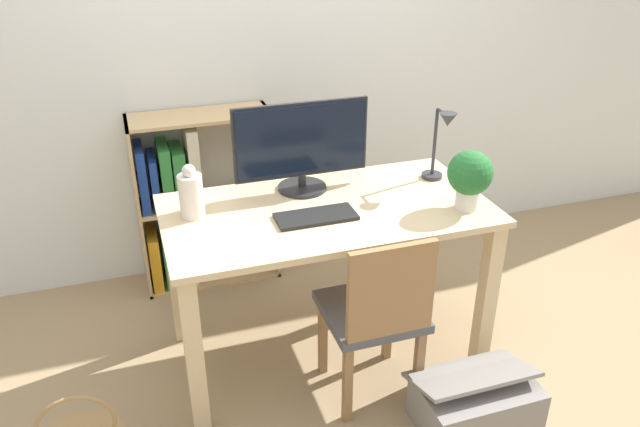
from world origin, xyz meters
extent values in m
plane|color=#997F5B|center=(0.00, 0.00, 0.00)|extent=(10.00, 10.00, 0.00)
cube|color=silver|center=(0.00, 1.01, 1.30)|extent=(8.00, 0.05, 2.60)
cube|color=#D8BC8C|center=(0.00, 0.00, 0.76)|extent=(1.43, 0.75, 0.03)
cube|color=#D8BC8C|center=(-0.66, -0.32, 0.37)|extent=(0.07, 0.07, 0.75)
cube|color=#D8BC8C|center=(0.66, -0.32, 0.37)|extent=(0.07, 0.07, 0.75)
cube|color=#D8BC8C|center=(-0.66, 0.32, 0.37)|extent=(0.07, 0.07, 0.75)
cube|color=#D8BC8C|center=(0.66, 0.32, 0.37)|extent=(0.07, 0.07, 0.75)
cylinder|color=#232326|center=(-0.05, 0.22, 0.79)|extent=(0.23, 0.23, 0.02)
cylinder|color=#232326|center=(-0.05, 0.22, 0.83)|extent=(0.04, 0.04, 0.06)
cube|color=#232326|center=(-0.05, 0.23, 1.02)|extent=(0.62, 0.02, 0.35)
cube|color=black|center=(-0.05, 0.22, 1.02)|extent=(0.60, 0.03, 0.32)
cube|color=black|center=(-0.08, -0.08, 0.79)|extent=(0.34, 0.15, 0.02)
cylinder|color=silver|center=(-0.57, 0.10, 0.87)|extent=(0.10, 0.10, 0.19)
sphere|color=silver|center=(-0.57, 0.10, 0.99)|extent=(0.06, 0.06, 0.06)
cylinder|color=#2D2D33|center=(0.59, 0.15, 0.79)|extent=(0.10, 0.10, 0.02)
cylinder|color=#2D2D33|center=(0.59, 0.15, 0.96)|extent=(0.02, 0.02, 0.32)
cylinder|color=#2D2D33|center=(0.59, 0.10, 1.12)|extent=(0.01, 0.10, 0.01)
cone|color=#2D2D33|center=(0.59, 0.05, 1.10)|extent=(0.08, 0.08, 0.06)
cylinder|color=silver|center=(0.57, -0.20, 0.82)|extent=(0.10, 0.10, 0.09)
sphere|color=#23662D|center=(0.57, -0.20, 0.95)|extent=(0.19, 0.19, 0.19)
cube|color=#4C4C51|center=(0.09, -0.31, 0.42)|extent=(0.40, 0.40, 0.04)
cube|color=olive|center=(0.09, -0.49, 0.64)|extent=(0.36, 0.03, 0.40)
cube|color=olive|center=(-0.07, -0.47, 0.20)|extent=(0.04, 0.04, 0.40)
cube|color=olive|center=(0.26, -0.47, 0.20)|extent=(0.04, 0.04, 0.40)
cube|color=olive|center=(-0.07, -0.15, 0.20)|extent=(0.04, 0.04, 0.40)
cube|color=olive|center=(0.26, -0.15, 0.20)|extent=(0.04, 0.04, 0.40)
cube|color=tan|center=(-0.78, 0.84, 0.49)|extent=(0.02, 0.28, 0.98)
cube|color=tan|center=(-0.05, 0.84, 0.49)|extent=(0.02, 0.28, 0.98)
cube|color=tan|center=(-0.42, 0.84, 0.01)|extent=(0.75, 0.28, 0.02)
cube|color=tan|center=(-0.42, 0.84, 0.97)|extent=(0.75, 0.28, 0.02)
cube|color=tan|center=(-0.42, 0.84, 0.49)|extent=(0.71, 0.28, 0.02)
cube|color=orange|center=(-0.74, 0.84, 0.18)|extent=(0.06, 0.24, 0.32)
cube|color=#2D7F38|center=(-0.67, 0.84, 0.21)|extent=(0.05, 0.24, 0.39)
cube|color=black|center=(-0.61, 0.84, 0.16)|extent=(0.04, 0.24, 0.28)
cube|color=beige|center=(-0.55, 0.84, 0.23)|extent=(0.07, 0.24, 0.43)
cube|color=navy|center=(-0.74, 0.84, 0.67)|extent=(0.04, 0.24, 0.35)
cube|color=navy|center=(-0.69, 0.84, 0.65)|extent=(0.04, 0.24, 0.29)
cube|color=#2D7F38|center=(-0.62, 0.84, 0.67)|extent=(0.06, 0.24, 0.34)
cube|color=#2D7F38|center=(-0.55, 0.84, 0.66)|extent=(0.06, 0.24, 0.32)
cube|color=beige|center=(-0.47, 0.84, 0.72)|extent=(0.06, 0.24, 0.43)
torus|color=#997547|center=(-1.11, -0.46, 0.28)|extent=(0.28, 0.02, 0.28)
cube|color=gray|center=(0.43, -0.66, 0.10)|extent=(0.49, 0.30, 0.21)
cube|color=gray|center=(0.43, -0.60, 0.22)|extent=(0.50, 0.30, 0.12)
camera|label=1|loc=(-0.79, -2.30, 2.00)|focal=35.00mm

